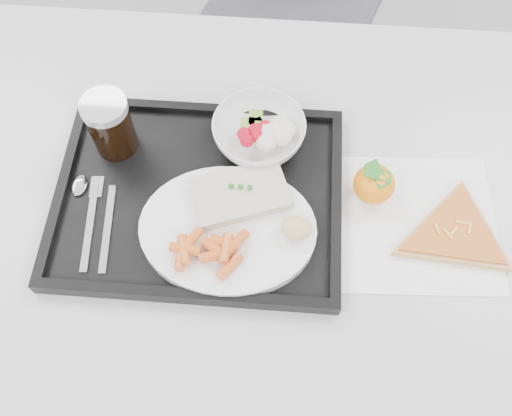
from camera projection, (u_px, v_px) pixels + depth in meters
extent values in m
cube|color=silver|center=(259.00, 203.00, 0.93)|extent=(1.20, 0.80, 0.03)
cylinder|color=#47474C|center=(56.00, 142.00, 1.44)|extent=(0.04, 0.04, 0.72)
cylinder|color=#47474C|center=(487.00, 170.00, 1.40)|extent=(0.04, 0.04, 0.72)
cube|color=#3C3B43|center=(285.00, 23.00, 1.51)|extent=(0.53, 0.53, 0.04)
cylinder|color=#47474C|center=(215.00, 126.00, 1.64)|extent=(0.03, 0.03, 0.43)
cylinder|color=#47474C|center=(341.00, 134.00, 1.63)|extent=(0.03, 0.03, 0.43)
cylinder|color=#47474C|center=(228.00, 34.00, 1.81)|extent=(0.03, 0.03, 0.43)
cylinder|color=#47474C|center=(341.00, 41.00, 1.80)|extent=(0.03, 0.03, 0.43)
cube|color=black|center=(199.00, 198.00, 0.91)|extent=(0.45, 0.35, 0.01)
cube|color=black|center=(210.00, 109.00, 0.98)|extent=(0.45, 0.02, 0.01)
cube|color=black|center=(184.00, 294.00, 0.82)|extent=(0.45, 0.02, 0.01)
cube|color=black|center=(336.00, 203.00, 0.89)|extent=(0.02, 0.32, 0.01)
cube|color=black|center=(63.00, 185.00, 0.91)|extent=(0.02, 0.32, 0.01)
cylinder|color=white|center=(228.00, 229.00, 0.87)|extent=(0.27, 0.27, 0.02)
cube|color=beige|center=(241.00, 194.00, 0.87)|extent=(0.16, 0.13, 0.02)
sphere|color=#236B1C|center=(231.00, 186.00, 0.87)|extent=(0.01, 0.01, 0.01)
sphere|color=#236B1C|center=(241.00, 187.00, 0.86)|extent=(0.01, 0.01, 0.01)
sphere|color=#236B1C|center=(250.00, 187.00, 0.86)|extent=(0.01, 0.01, 0.01)
ellipsoid|color=tan|center=(296.00, 228.00, 0.84)|extent=(0.05, 0.04, 0.03)
imported|color=white|center=(259.00, 132.00, 0.93)|extent=(0.15, 0.15, 0.05)
cylinder|color=black|center=(111.00, 127.00, 0.91)|extent=(0.07, 0.07, 0.10)
cylinder|color=#A5A8AD|center=(104.00, 107.00, 0.86)|extent=(0.07, 0.07, 0.01)
cube|color=silver|center=(90.00, 227.00, 0.88)|extent=(0.02, 0.15, 0.00)
ellipsoid|color=silver|center=(79.00, 185.00, 0.91)|extent=(0.03, 0.04, 0.01)
cube|color=silver|center=(108.00, 228.00, 0.87)|extent=(0.02, 0.15, 0.00)
cube|color=silver|center=(97.00, 187.00, 0.91)|extent=(0.02, 0.04, 0.00)
cube|color=white|center=(416.00, 223.00, 0.90)|extent=(0.26, 0.25, 0.00)
ellipsoid|color=orange|center=(374.00, 184.00, 0.89)|extent=(0.07, 0.07, 0.06)
cube|color=#236B1C|center=(378.00, 174.00, 0.86)|extent=(0.04, 0.05, 0.02)
cube|color=#236B1C|center=(378.00, 174.00, 0.86)|extent=(0.04, 0.02, 0.02)
cylinder|color=tan|center=(454.00, 234.00, 0.88)|extent=(0.28, 0.28, 0.01)
cylinder|color=#BE4120|center=(456.00, 232.00, 0.87)|extent=(0.25, 0.25, 0.00)
cube|color=#EABC47|center=(437.00, 229.00, 0.87)|extent=(0.01, 0.02, 0.00)
cube|color=#EABC47|center=(454.00, 231.00, 0.87)|extent=(0.01, 0.02, 0.00)
cube|color=#EABC47|center=(462.00, 223.00, 0.87)|extent=(0.02, 0.01, 0.00)
cube|color=#EABC47|center=(448.00, 234.00, 0.87)|extent=(0.01, 0.02, 0.00)
cube|color=#EABC47|center=(470.00, 228.00, 0.87)|extent=(0.01, 0.02, 0.00)
cylinder|color=#D1591F|center=(215.00, 256.00, 0.82)|extent=(0.05, 0.03, 0.02)
cylinder|color=#D1591F|center=(182.00, 256.00, 0.82)|extent=(0.02, 0.05, 0.02)
cylinder|color=#D1591F|center=(230.00, 267.00, 0.82)|extent=(0.04, 0.05, 0.02)
cylinder|color=#D1591F|center=(216.00, 249.00, 0.83)|extent=(0.05, 0.04, 0.02)
cylinder|color=#D1591F|center=(225.00, 242.00, 0.83)|extent=(0.05, 0.02, 0.02)
cylinder|color=#D1591F|center=(184.00, 250.00, 0.82)|extent=(0.03, 0.05, 0.02)
cylinder|color=#D1591F|center=(226.00, 248.00, 0.82)|extent=(0.02, 0.05, 0.02)
cylinder|color=#D1591F|center=(185.00, 249.00, 0.82)|extent=(0.05, 0.02, 0.02)
cylinder|color=#D1591F|center=(236.00, 242.00, 0.83)|extent=(0.04, 0.05, 0.02)
cylinder|color=#D1591F|center=(191.00, 241.00, 0.83)|extent=(0.04, 0.05, 0.02)
sphere|color=#B2091B|center=(244.00, 134.00, 0.92)|extent=(0.02, 0.02, 0.02)
sphere|color=#B2091B|center=(259.00, 130.00, 0.92)|extent=(0.02, 0.02, 0.02)
sphere|color=#B2091B|center=(266.00, 127.00, 0.92)|extent=(0.02, 0.02, 0.02)
sphere|color=#B2091B|center=(257.00, 136.00, 0.91)|extent=(0.02, 0.02, 0.02)
sphere|color=#B2091B|center=(247.00, 141.00, 0.91)|extent=(0.02, 0.02, 0.02)
sphere|color=#B2091B|center=(255.00, 130.00, 0.92)|extent=(0.02, 0.02, 0.02)
ellipsoid|color=silver|center=(266.00, 142.00, 0.91)|extent=(0.03, 0.03, 0.03)
ellipsoid|color=silver|center=(281.00, 126.00, 0.93)|extent=(0.03, 0.03, 0.03)
ellipsoid|color=silver|center=(286.00, 129.00, 0.92)|extent=(0.03, 0.03, 0.03)
ellipsoid|color=silver|center=(282.00, 137.00, 0.92)|extent=(0.03, 0.03, 0.03)
ellipsoid|color=silver|center=(266.00, 131.00, 0.92)|extent=(0.03, 0.03, 0.03)
cube|color=olive|center=(248.00, 123.00, 0.92)|extent=(0.02, 0.02, 0.00)
cube|color=olive|center=(257.00, 125.00, 0.92)|extent=(0.03, 0.03, 0.00)
cube|color=olive|center=(256.00, 116.00, 0.93)|extent=(0.02, 0.02, 0.00)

